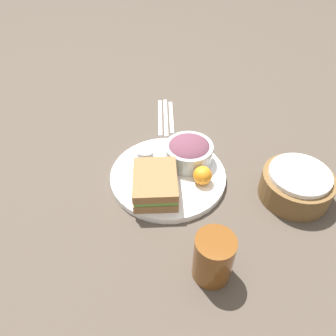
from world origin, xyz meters
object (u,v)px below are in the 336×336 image
Objects in this scene: sandwich at (155,184)px; drink_glass at (213,258)px; spoon at (171,116)px; salad_bowl at (189,151)px; knife at (166,117)px; dressing_cup at (145,155)px; plate at (168,176)px; fork at (160,117)px; bread_basket at (296,185)px.

drink_glass is (0.17, 0.17, 0.01)m from sandwich.
sandwich is 0.90× the size of spoon.
knife is (-0.21, -0.12, -0.05)m from salad_bowl.
plate is at bearing 63.16° from dressing_cup.
sandwich reaches higher than spoon.
drink_glass is at bearing -169.94° from fork.
spoon is (-0.51, -0.22, -0.05)m from drink_glass.
salad_bowl reaches higher than knife.
sandwich is at bearing 171.69° from spoon.
salad_bowl is 1.14× the size of drink_glass.
dressing_cup is 0.22× the size of knife.
sandwich is 1.45× the size of drink_glass.
salad_bowl is at bearing 158.70° from sandwich.
salad_bowl is at bearing 147.90° from plate.
fork is at bearing -165.33° from sandwich.
sandwich is at bearing -73.82° from bread_basket.
knife is at bearing 90.00° from spoon.
knife is 0.02m from spoon.
bread_basket is 0.47m from knife.
dressing_cup reaches higher than knife.
drink_glass reaches higher than salad_bowl.
drink_glass reaches higher than fork.
drink_glass reaches higher than knife.
salad_bowl is at bearing -97.86° from bread_basket.
plate is 0.28m from knife.
plate is 0.29m from drink_glass.
drink_glass is 0.56× the size of fork.
dressing_cup is 0.39m from bread_basket.
plate is 0.28m from spoon.
sandwich is at bearing 29.57° from dressing_cup.
sandwich is at bearing 177.64° from fork.
salad_bowl reaches higher than fork.
bread_basket reaches higher than plate.
bread_basket is (-0.03, 0.31, 0.03)m from plate.
drink_glass is at bearing -31.44° from bread_basket.
bread_basket reaches higher than fork.
bread_basket reaches higher than dressing_cup.
sandwich is 0.14m from salad_bowl.
sandwich reaches higher than plate.
plate is 1.69× the size of spoon.
sandwich is at bearing -134.62° from drink_glass.
plate is 1.87× the size of sandwich.
salad_bowl is at bearing -158.77° from drink_glass.
plate is at bearing -146.55° from drink_glass.
fork is at bearing -145.20° from salad_bowl.
bread_basket is at bearing 94.55° from plate.
fork is at bearing -119.87° from bread_basket.
fork is 0.95× the size of knife.
salad_bowl is (-0.13, 0.05, 0.01)m from sandwich.
plate is 2.71× the size of drink_glass.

